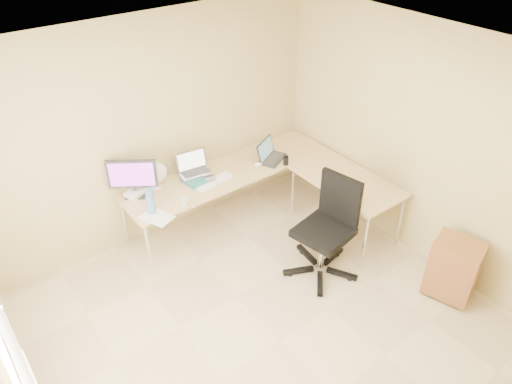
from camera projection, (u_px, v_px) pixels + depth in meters
floor at (280, 341)px, 4.59m from camera, size 4.50×4.50×0.00m
ceiling at (291, 81)px, 3.12m from camera, size 4.50×4.50×0.00m
wall_back at (154, 133)px, 5.33m from camera, size 4.50×0.00×4.50m
wall_left at (10, 375)px, 2.80m from camera, size 0.00×4.50×4.50m
wall_right at (442, 156)px, 4.91m from camera, size 0.00×4.50×4.50m
desk_main at (231, 196)px, 5.96m from camera, size 2.65×0.70×0.73m
desk_return at (344, 205)px, 5.79m from camera, size 0.70×1.30×0.73m
monitor at (133, 178)px, 5.19m from camera, size 0.54×0.44×0.46m
book_stack at (194, 181)px, 5.53m from camera, size 0.23×0.29×0.04m
laptop_center at (195, 164)px, 5.56m from camera, size 0.41×0.33×0.24m
laptop_black at (272, 151)px, 5.91m from camera, size 0.48×0.43×0.25m
keyboard at (214, 182)px, 5.53m from camera, size 0.50×0.20×0.02m
mouse at (258, 164)px, 5.84m from camera, size 0.13×0.10×0.04m
mug at (184, 202)px, 5.14m from camera, size 0.10×0.10×0.09m
cd_stack at (211, 180)px, 5.55m from camera, size 0.16×0.16×0.03m
water_bottle at (151, 201)px, 4.98m from camera, size 0.10×0.10×0.29m
papers at (157, 217)px, 4.99m from camera, size 0.34×0.39×0.01m
white_box at (135, 193)px, 5.30m from camera, size 0.24×0.22×0.07m
desk_fan at (155, 176)px, 5.37m from camera, size 0.26×0.26×0.30m
black_cup at (286, 161)px, 5.85m from camera, size 0.08×0.08×0.11m
laptop_return at (340, 182)px, 5.36m from camera, size 0.38×0.34×0.21m
office_chair at (323, 236)px, 5.11m from camera, size 0.80×0.80×1.14m
cabinet at (453, 268)px, 4.90m from camera, size 0.49×0.54×0.64m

